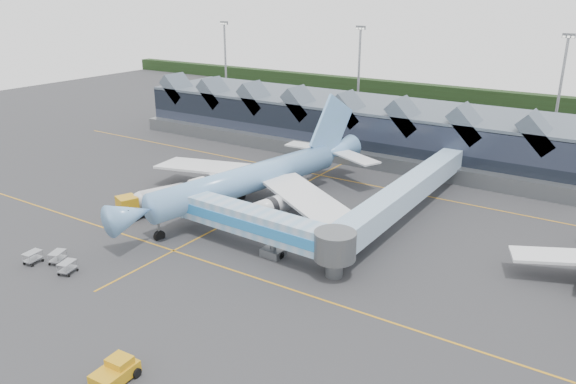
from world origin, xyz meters
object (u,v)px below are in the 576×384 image
Objects in this scene: main_airliner at (256,177)px; fuel_truck at (155,199)px; jet_bridge at (265,226)px; pushback_tug at (115,372)px.

fuel_truck is at bearing -123.82° from main_airliner.
fuel_truck is (-20.97, 2.29, -1.58)m from jet_bridge.
pushback_tug is (14.14, -38.87, -3.56)m from main_airliner.
main_airliner is 1.68× the size of jet_bridge.
main_airliner is at bearing 132.49° from jet_bridge.
main_airliner is 4.29× the size of fuel_truck.
fuel_truck is 37.55m from pushback_tug.
main_airliner reaches higher than jet_bridge.
main_airliner is 14.91m from fuel_truck.
fuel_truck reaches higher than pushback_tug.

